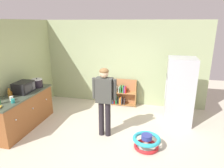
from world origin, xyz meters
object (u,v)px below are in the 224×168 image
at_px(white_cup, 11,98).
at_px(blue_cup, 28,85).
at_px(standing_person, 104,96).
at_px(refrigerator, 180,91).
at_px(orange_cup, 11,93).
at_px(teal_cup, 13,101).
at_px(baby_walker, 146,141).
at_px(bookshelf, 123,94).
at_px(crock_pot, 37,83).
at_px(microwave, 24,87).
at_px(amber_bottle, 9,93).
at_px(kitchen_counter, 23,111).

bearing_deg(white_cup, blue_cup, 105.15).
distance_m(standing_person, white_cup, 2.15).
xyz_separation_m(refrigerator, orange_cup, (-4.09, -1.32, 0.06)).
relative_size(teal_cup, white_cup, 1.00).
bearing_deg(baby_walker, orange_cup, 178.46).
bearing_deg(refrigerator, orange_cup, -162.16).
xyz_separation_m(white_cup, orange_cup, (-0.26, 0.29, 0.00)).
xyz_separation_m(standing_person, white_cup, (-2.09, -0.50, -0.05)).
distance_m(bookshelf, crock_pot, 2.66).
height_order(microwave, blue_cup, microwave).
distance_m(crock_pot, white_cup, 1.02).
distance_m(bookshelf, orange_cup, 3.30).
bearing_deg(baby_walker, white_cup, -176.37).
bearing_deg(microwave, orange_cup, -126.25).
xyz_separation_m(bookshelf, amber_bottle, (-2.34, -2.29, 0.64)).
bearing_deg(refrigerator, white_cup, -157.28).
bearing_deg(kitchen_counter, baby_walker, -3.24).
distance_m(bookshelf, amber_bottle, 3.34).
bearing_deg(standing_person, microwave, 178.68).
height_order(baby_walker, crock_pot, crock_pot).
xyz_separation_m(kitchen_counter, baby_walker, (3.17, -0.18, -0.29)).
bearing_deg(white_cup, orange_cup, 132.01).
relative_size(bookshelf, white_cup, 8.95).
height_order(refrigerator, microwave, refrigerator).
xyz_separation_m(baby_walker, teal_cup, (-2.97, -0.32, 0.79)).
relative_size(crock_pot, orange_cup, 3.08).
xyz_separation_m(microwave, white_cup, (0.07, -0.55, -0.09)).
height_order(baby_walker, orange_cup, orange_cup).
bearing_deg(kitchen_counter, orange_cup, -155.80).
bearing_deg(refrigerator, kitchen_counter, -162.50).
bearing_deg(microwave, baby_walker, -6.30).
bearing_deg(crock_pot, white_cup, -90.87).
xyz_separation_m(blue_cup, teal_cup, (0.40, -1.09, 0.00)).
xyz_separation_m(refrigerator, standing_person, (-1.74, -1.11, 0.11)).
relative_size(microwave, white_cup, 5.05).
xyz_separation_m(kitchen_counter, microwave, (-0.01, 0.17, 0.59)).
xyz_separation_m(blue_cup, orange_cup, (0.00, -0.68, 0.00)).
height_order(standing_person, blue_cup, standing_person).
relative_size(crock_pot, amber_bottle, 1.19).
xyz_separation_m(amber_bottle, white_cup, (0.18, -0.16, -0.05)).
bearing_deg(blue_cup, microwave, -65.07).
xyz_separation_m(baby_walker, blue_cup, (-3.37, 0.77, 0.79)).
height_order(kitchen_counter, refrigerator, refrigerator).
distance_m(crock_pot, teal_cup, 1.15).
relative_size(bookshelf, crock_pot, 2.91).
xyz_separation_m(refrigerator, amber_bottle, (-4.02, -1.44, 0.11)).
bearing_deg(amber_bottle, microwave, 73.12).
height_order(kitchen_counter, bookshelf, kitchen_counter).
bearing_deg(teal_cup, amber_bottle, 138.23).
relative_size(baby_walker, microwave, 1.26).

